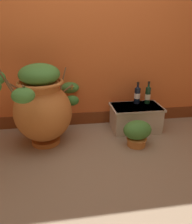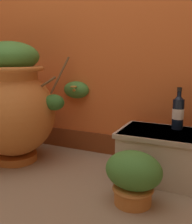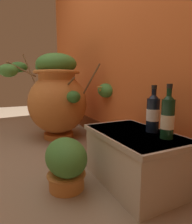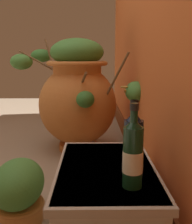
# 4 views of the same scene
# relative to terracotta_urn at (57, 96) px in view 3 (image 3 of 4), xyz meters

# --- Properties ---
(back_wall) EXTENTS (4.40, 0.33, 2.60)m
(back_wall) POSITION_rel_terracotta_urn_xyz_m (0.52, 0.55, 0.81)
(back_wall) COLOR #D6662D
(back_wall) RESTS_ON ground_plane
(terracotta_urn) EXTENTS (1.01, 1.08, 0.95)m
(terracotta_urn) POSITION_rel_terracotta_urn_xyz_m (0.00, 0.00, 0.00)
(terracotta_urn) COLOR #C17033
(terracotta_urn) RESTS_ON ground_plane
(stone_ledge) EXTENTS (0.65, 0.41, 0.33)m
(stone_ledge) POSITION_rel_terracotta_urn_xyz_m (1.17, 0.19, -0.30)
(stone_ledge) COLOR beige
(stone_ledge) RESTS_ON ground_plane
(wine_bottle_left) EXTENTS (0.07, 0.07, 0.30)m
(wine_bottle_left) POSITION_rel_terracotta_urn_xyz_m (1.35, 0.27, -0.02)
(wine_bottle_left) COLOR black
(wine_bottle_left) RESTS_ON stone_ledge
(wine_bottle_middle) EXTENTS (0.08, 0.08, 0.29)m
(wine_bottle_middle) POSITION_rel_terracotta_urn_xyz_m (1.21, 0.29, -0.02)
(wine_bottle_middle) COLOR black
(wine_bottle_middle) RESTS_ON stone_ledge
(potted_shrub) EXTENTS (0.32, 0.24, 0.31)m
(potted_shrub) POSITION_rel_terracotta_urn_xyz_m (1.06, -0.22, -0.31)
(potted_shrub) COLOR #CC7F3D
(potted_shrub) RESTS_ON ground_plane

